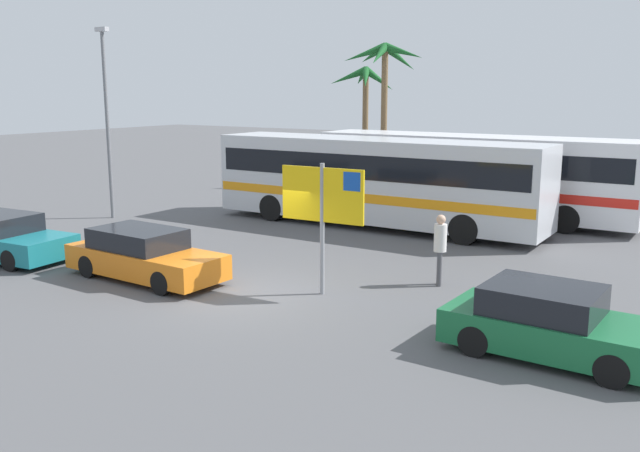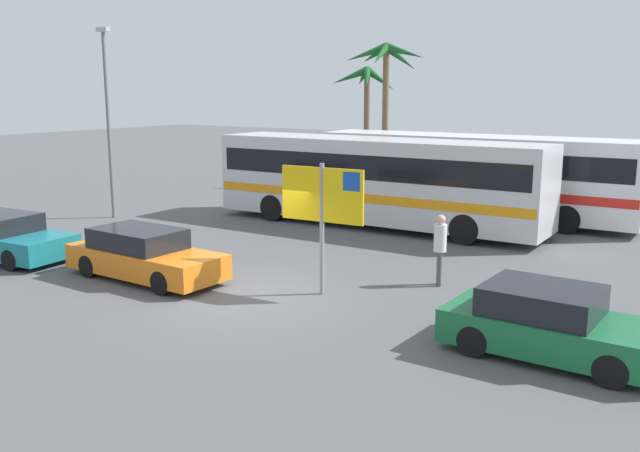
# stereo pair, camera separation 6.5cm
# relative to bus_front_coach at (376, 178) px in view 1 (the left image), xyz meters

# --- Properties ---
(ground) EXTENTS (120.00, 120.00, 0.00)m
(ground) POSITION_rel_bus_front_coach_xyz_m (1.31, -9.29, -1.78)
(ground) COLOR #565659
(bus_front_coach) EXTENTS (12.33, 2.54, 3.17)m
(bus_front_coach) POSITION_rel_bus_front_coach_xyz_m (0.00, 0.00, 0.00)
(bus_front_coach) COLOR silver
(bus_front_coach) RESTS_ON ground
(bus_rear_coach) EXTENTS (12.33, 2.54, 3.17)m
(bus_rear_coach) POSITION_rel_bus_front_coach_xyz_m (2.33, 3.54, 0.00)
(bus_rear_coach) COLOR white
(bus_rear_coach) RESTS_ON ground
(ferry_sign) EXTENTS (2.20, 0.16, 3.20)m
(ferry_sign) POSITION_rel_bus_front_coach_xyz_m (2.93, -8.18, 0.54)
(ferry_sign) COLOR gray
(ferry_sign) RESTS_ON ground
(car_orange) EXTENTS (4.58, 1.86, 1.32)m
(car_orange) POSITION_rel_bus_front_coach_xyz_m (-1.81, -9.52, -1.15)
(car_orange) COLOR orange
(car_orange) RESTS_ON ground
(car_green) EXTENTS (3.98, 1.96, 1.32)m
(car_green) POSITION_rel_bus_front_coach_xyz_m (8.58, -9.24, -1.15)
(car_green) COLOR #196638
(car_green) RESTS_ON ground
(car_teal) EXTENTS (4.57, 2.20, 1.32)m
(car_teal) POSITION_rel_bus_front_coach_xyz_m (-7.01, -10.23, -1.15)
(car_teal) COLOR #19757F
(car_teal) RESTS_ON ground
(pedestrian_by_bus) EXTENTS (0.32, 0.32, 1.83)m
(pedestrian_by_bus) POSITION_rel_bus_front_coach_xyz_m (4.98, -5.94, -0.70)
(pedestrian_by_bus) COLOR #4C4C51
(pedestrian_by_bus) RESTS_ON ground
(lamp_post_left_side) EXTENTS (0.56, 0.20, 7.16)m
(lamp_post_left_side) POSITION_rel_bus_front_coach_xyz_m (-9.41, -3.98, 2.12)
(lamp_post_left_side) COLOR slate
(lamp_post_left_side) RESTS_ON ground
(palm_tree_seaside) EXTENTS (3.67, 3.82, 6.14)m
(palm_tree_seaside) POSITION_rel_bus_front_coach_xyz_m (-6.78, 11.59, 3.13)
(palm_tree_seaside) COLOR brown
(palm_tree_seaside) RESTS_ON ground
(palm_tree_inland) EXTENTS (4.12, 3.90, 7.19)m
(palm_tree_inland) POSITION_rel_bus_front_coach_xyz_m (-4.62, 9.49, 4.00)
(palm_tree_inland) COLOR brown
(palm_tree_inland) RESTS_ON ground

